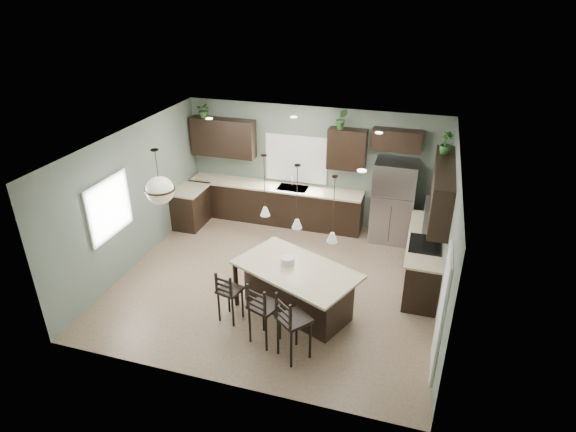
{
  "coord_description": "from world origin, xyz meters",
  "views": [
    {
      "loc": [
        2.47,
        -7.47,
        5.36
      ],
      "look_at": [
        0.1,
        0.4,
        1.25
      ],
      "focal_mm": 30.0,
      "sensor_mm": 36.0,
      "label": 1
    }
  ],
  "objects_px": {
    "bar_stool_center": "(265,312)",
    "plant_back_left": "(204,110)",
    "serving_dish": "(288,261)",
    "bar_stool_left": "(230,295)",
    "bar_stool_right": "(294,326)",
    "kitchen_island": "(296,291)",
    "refrigerator": "(393,202)"
  },
  "relations": [
    {
      "from": "kitchen_island",
      "to": "bar_stool_left",
      "type": "bearing_deg",
      "value": -130.49
    },
    {
      "from": "refrigerator",
      "to": "plant_back_left",
      "type": "xyz_separation_m",
      "value": [
        -4.49,
        0.18,
        1.66
      ]
    },
    {
      "from": "serving_dish",
      "to": "plant_back_left",
      "type": "bearing_deg",
      "value": 132.36
    },
    {
      "from": "bar_stool_right",
      "to": "plant_back_left",
      "type": "relative_size",
      "value": 3.23
    },
    {
      "from": "bar_stool_left",
      "to": "bar_stool_right",
      "type": "distance_m",
      "value": 1.41
    },
    {
      "from": "serving_dish",
      "to": "bar_stool_left",
      "type": "distance_m",
      "value": 1.14
    },
    {
      "from": "plant_back_left",
      "to": "bar_stool_right",
      "type": "bearing_deg",
      "value": -52.08
    },
    {
      "from": "refrigerator",
      "to": "bar_stool_right",
      "type": "xyz_separation_m",
      "value": [
        -1.03,
        -4.26,
        -0.33
      ]
    },
    {
      "from": "kitchen_island",
      "to": "bar_stool_right",
      "type": "xyz_separation_m",
      "value": [
        0.27,
        -1.06,
        0.13
      ]
    },
    {
      "from": "kitchen_island",
      "to": "bar_stool_center",
      "type": "bearing_deg",
      "value": -84.73
    },
    {
      "from": "kitchen_island",
      "to": "bar_stool_left",
      "type": "height_order",
      "value": "bar_stool_left"
    },
    {
      "from": "bar_stool_center",
      "to": "plant_back_left",
      "type": "xyz_separation_m",
      "value": [
        -2.91,
        4.24,
        2.01
      ]
    },
    {
      "from": "bar_stool_left",
      "to": "bar_stool_right",
      "type": "bearing_deg",
      "value": -11.12
    },
    {
      "from": "bar_stool_left",
      "to": "plant_back_left",
      "type": "bearing_deg",
      "value": 131.47
    },
    {
      "from": "bar_stool_right",
      "to": "plant_back_left",
      "type": "bearing_deg",
      "value": 166.21
    },
    {
      "from": "kitchen_island",
      "to": "serving_dish",
      "type": "distance_m",
      "value": 0.57
    },
    {
      "from": "serving_dish",
      "to": "bar_stool_center",
      "type": "bearing_deg",
      "value": -96.14
    },
    {
      "from": "serving_dish",
      "to": "bar_stool_left",
      "type": "bearing_deg",
      "value": -145.62
    },
    {
      "from": "bar_stool_left",
      "to": "bar_stool_right",
      "type": "height_order",
      "value": "bar_stool_right"
    },
    {
      "from": "refrigerator",
      "to": "plant_back_left",
      "type": "height_order",
      "value": "plant_back_left"
    },
    {
      "from": "bar_stool_center",
      "to": "bar_stool_right",
      "type": "bearing_deg",
      "value": 0.03
    },
    {
      "from": "refrigerator",
      "to": "plant_back_left",
      "type": "distance_m",
      "value": 4.79
    },
    {
      "from": "kitchen_island",
      "to": "bar_stool_center",
      "type": "height_order",
      "value": "bar_stool_center"
    },
    {
      "from": "plant_back_left",
      "to": "bar_stool_center",
      "type": "bearing_deg",
      "value": -55.49
    },
    {
      "from": "plant_back_left",
      "to": "bar_stool_left",
      "type": "bearing_deg",
      "value": -60.82
    },
    {
      "from": "bar_stool_center",
      "to": "bar_stool_left",
      "type": "bearing_deg",
      "value": 175.23
    },
    {
      "from": "serving_dish",
      "to": "plant_back_left",
      "type": "xyz_separation_m",
      "value": [
        -3.01,
        3.3,
        1.59
      ]
    },
    {
      "from": "bar_stool_left",
      "to": "bar_stool_center",
      "type": "distance_m",
      "value": 0.83
    },
    {
      "from": "kitchen_island",
      "to": "refrigerator",
      "type": "bearing_deg",
      "value": 91.65
    },
    {
      "from": "serving_dish",
      "to": "bar_stool_left",
      "type": "height_order",
      "value": "serving_dish"
    },
    {
      "from": "bar_stool_right",
      "to": "kitchen_island",
      "type": "bearing_deg",
      "value": 142.36
    },
    {
      "from": "bar_stool_center",
      "to": "plant_back_left",
      "type": "height_order",
      "value": "plant_back_left"
    }
  ]
}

